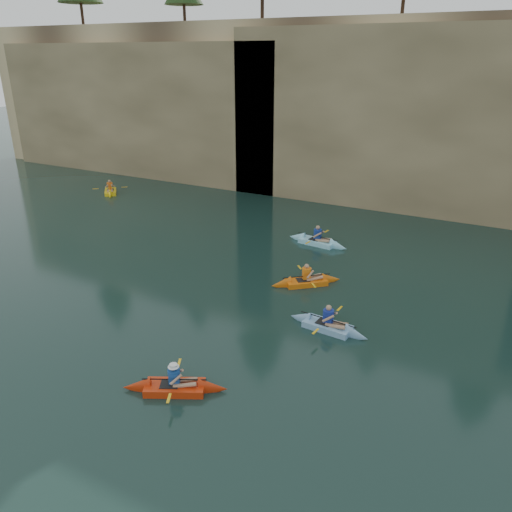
% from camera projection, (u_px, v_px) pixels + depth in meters
% --- Properties ---
extents(ground, '(160.00, 160.00, 0.00)m').
position_uv_depth(ground, '(165.00, 396.00, 14.81)').
color(ground, black).
rests_on(ground, ground).
extents(cliff, '(70.00, 16.00, 12.00)m').
position_uv_depth(cliff, '(409.00, 103.00, 37.04)').
color(cliff, tan).
rests_on(cliff, ground).
extents(cliff_slab_west, '(26.00, 2.40, 10.56)m').
position_uv_depth(cliff_slab_west, '(135.00, 109.00, 39.99)').
color(cliff_slab_west, tan).
rests_on(cliff_slab_west, ground).
extents(cliff_slab_center, '(24.00, 2.40, 11.40)m').
position_uv_depth(cliff_slab_center, '(416.00, 119.00, 30.24)').
color(cliff_slab_center, tan).
rests_on(cliff_slab_center, ground).
extents(sea_cave_west, '(4.50, 1.00, 4.00)m').
position_uv_depth(sea_cave_west, '(153.00, 153.00, 39.83)').
color(sea_cave_west, black).
rests_on(sea_cave_west, ground).
extents(sea_cave_center, '(3.50, 1.00, 3.20)m').
position_uv_depth(sea_cave_center, '(316.00, 177.00, 33.87)').
color(sea_cave_center, black).
rests_on(sea_cave_center, ground).
extents(main_kayaker, '(3.15, 2.08, 1.17)m').
position_uv_depth(main_kayaker, '(175.00, 387.00, 14.95)').
color(main_kayaker, red).
rests_on(main_kayaker, ground).
extents(kayaker_orange, '(2.88, 2.64, 1.21)m').
position_uv_depth(kayaker_orange, '(306.00, 281.00, 21.85)').
color(kayaker_orange, orange).
rests_on(kayaker_orange, ground).
extents(kayaker_ltblue_near, '(3.18, 2.43, 1.24)m').
position_uv_depth(kayaker_ltblue_near, '(328.00, 326.00, 18.30)').
color(kayaker_ltblue_near, '#7DAAD1').
rests_on(kayaker_ltblue_near, ground).
extents(kayaker_yellow, '(2.58, 2.73, 1.24)m').
position_uv_depth(kayaker_yellow, '(110.00, 191.00, 35.99)').
color(kayaker_yellow, yellow).
rests_on(kayaker_yellow, ground).
extents(kayaker_ltblue_mid, '(3.45, 2.53, 1.29)m').
position_uv_depth(kayaker_ltblue_mid, '(317.00, 241.00, 26.45)').
color(kayaker_ltblue_mid, '#98E6FF').
rests_on(kayaker_ltblue_mid, ground).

